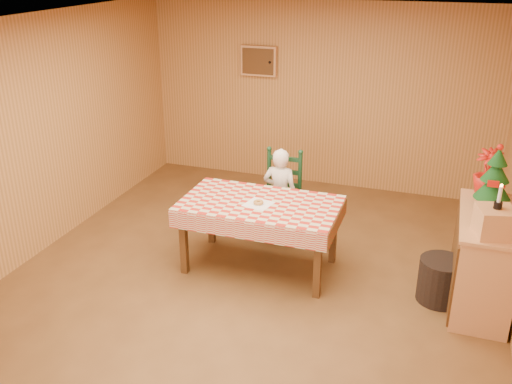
# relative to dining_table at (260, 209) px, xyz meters

# --- Properties ---
(ground) EXTENTS (6.00, 6.00, 0.00)m
(ground) POSITION_rel_dining_table_xyz_m (0.01, -0.36, -0.69)
(ground) COLOR brown
(ground) RESTS_ON ground
(cabin_walls) EXTENTS (5.10, 6.05, 2.65)m
(cabin_walls) POSITION_rel_dining_table_xyz_m (0.01, 0.18, 1.14)
(cabin_walls) COLOR #BA8143
(cabin_walls) RESTS_ON ground
(dining_table) EXTENTS (1.66, 0.96, 0.77)m
(dining_table) POSITION_rel_dining_table_xyz_m (0.00, 0.00, 0.00)
(dining_table) COLOR #533216
(dining_table) RESTS_ON ground
(ladder_chair) EXTENTS (0.44, 0.40, 1.08)m
(ladder_chair) POSITION_rel_dining_table_xyz_m (-0.00, 0.79, -0.18)
(ladder_chair) COLOR black
(ladder_chair) RESTS_ON ground
(seated_child) EXTENTS (0.41, 0.27, 1.12)m
(seated_child) POSITION_rel_dining_table_xyz_m (0.00, 0.73, -0.13)
(seated_child) COLOR white
(seated_child) RESTS_ON ground
(napkin) EXTENTS (0.31, 0.31, 0.00)m
(napkin) POSITION_rel_dining_table_xyz_m (0.00, -0.05, 0.08)
(napkin) COLOR white
(napkin) RESTS_ON dining_table
(donut) EXTENTS (0.12, 0.12, 0.04)m
(donut) POSITION_rel_dining_table_xyz_m (-0.00, -0.05, 0.10)
(donut) COLOR #B58441
(donut) RESTS_ON napkin
(shelf_unit) EXTENTS (0.54, 1.24, 0.93)m
(shelf_unit) POSITION_rel_dining_table_xyz_m (2.22, 0.05, -0.22)
(shelf_unit) COLOR tan
(shelf_unit) RESTS_ON ground
(crate) EXTENTS (0.37, 0.37, 0.25)m
(crate) POSITION_rel_dining_table_xyz_m (2.23, -0.35, 0.37)
(crate) COLOR tan
(crate) RESTS_ON shelf_unit
(christmas_tree) EXTENTS (0.34, 0.34, 0.62)m
(christmas_tree) POSITION_rel_dining_table_xyz_m (2.23, 0.30, 0.52)
(christmas_tree) COLOR #533216
(christmas_tree) RESTS_ON shelf_unit
(flower_arrangement) EXTENTS (0.27, 0.27, 0.46)m
(flower_arrangement) POSITION_rel_dining_table_xyz_m (2.18, 0.60, 0.47)
(flower_arrangement) COLOR #B51910
(flower_arrangement) RESTS_ON shelf_unit
(candle_set) EXTENTS (0.07, 0.07, 0.22)m
(candle_set) POSITION_rel_dining_table_xyz_m (2.23, -0.35, 0.56)
(candle_set) COLOR black
(candle_set) RESTS_ON crate
(storage_bin) EXTENTS (0.58, 0.58, 0.44)m
(storage_bin) POSITION_rel_dining_table_xyz_m (1.87, -0.03, -0.47)
(storage_bin) COLOR black
(storage_bin) RESTS_ON ground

